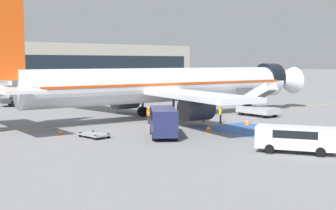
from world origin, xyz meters
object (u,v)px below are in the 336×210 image
(traffic_cone_1, at_px, (247,121))
(ground_crew_2, at_px, (156,118))
(service_van_0, at_px, (163,120))
(traffic_cone_0, at_px, (209,128))
(boarding_stairs_forward, at_px, (257,107))
(baggage_cart, at_px, (94,134))
(ground_crew_1, at_px, (221,113))
(traffic_cone_2, at_px, (60,132))
(service_van_1, at_px, (296,137))
(airliner, at_px, (164,85))
(ground_crew_3, at_px, (204,111))
(ground_crew_0, at_px, (149,114))
(fuel_tanker, at_px, (37,93))

(traffic_cone_1, bearing_deg, ground_crew_2, 160.62)
(service_van_0, distance_m, traffic_cone_0, 4.89)
(boarding_stairs_forward, relative_size, baggage_cart, 1.95)
(ground_crew_1, distance_m, traffic_cone_1, 2.79)
(service_van_0, height_order, baggage_cart, service_van_0)
(service_van_0, distance_m, traffic_cone_1, 11.07)
(traffic_cone_2, bearing_deg, service_van_1, -62.94)
(airliner, bearing_deg, ground_crew_3, 22.10)
(service_van_0, distance_m, traffic_cone_2, 8.82)
(ground_crew_2, xyz_separation_m, traffic_cone_1, (8.75, -3.08, -0.73))
(service_van_1, bearing_deg, traffic_cone_2, -94.08)
(airliner, distance_m, service_van_1, 21.34)
(ground_crew_0, height_order, ground_crew_1, ground_crew_1)
(airliner, bearing_deg, ground_crew_0, -54.54)
(service_van_1, relative_size, traffic_cone_1, 8.35)
(boarding_stairs_forward, distance_m, baggage_cart, 21.97)
(boarding_stairs_forward, height_order, traffic_cone_1, boarding_stairs_forward)
(ground_crew_0, height_order, traffic_cone_2, ground_crew_0)
(traffic_cone_0, bearing_deg, baggage_cart, 157.97)
(baggage_cart, bearing_deg, traffic_cone_1, -15.18)
(traffic_cone_1, distance_m, traffic_cone_2, 17.84)
(boarding_stairs_forward, relative_size, traffic_cone_1, 8.17)
(traffic_cone_0, bearing_deg, airliner, 72.74)
(fuel_tanker, height_order, service_van_1, fuel_tanker)
(ground_crew_1, height_order, traffic_cone_2, ground_crew_1)
(fuel_tanker, height_order, ground_crew_2, fuel_tanker)
(service_van_1, distance_m, ground_crew_3, 17.34)
(boarding_stairs_forward, distance_m, ground_crew_2, 15.22)
(airliner, height_order, ground_crew_1, airliner)
(baggage_cart, xyz_separation_m, traffic_cone_2, (-1.44, 3.08, -0.02))
(boarding_stairs_forward, relative_size, service_van_1, 0.98)
(ground_crew_2, xyz_separation_m, traffic_cone_0, (2.51, -4.20, -0.72))
(ground_crew_3, xyz_separation_m, traffic_cone_2, (-15.39, 1.15, -0.85))
(fuel_tanker, bearing_deg, airliner, 19.56)
(service_van_1, distance_m, traffic_cone_2, 19.31)
(fuel_tanker, xyz_separation_m, baggage_cart, (-8.08, -29.87, -1.50))
(traffic_cone_0, bearing_deg, ground_crew_2, 120.89)
(fuel_tanker, relative_size, traffic_cone_0, 15.39)
(airliner, xyz_separation_m, ground_crew_3, (1.55, -4.55, -2.51))
(baggage_cart, distance_m, traffic_cone_1, 15.69)
(airliner, distance_m, traffic_cone_1, 10.13)
(traffic_cone_0, bearing_deg, fuel_tanker, 91.97)
(ground_crew_0, distance_m, traffic_cone_1, 9.65)
(airliner, xyz_separation_m, service_van_0, (-7.93, -9.83, -2.20))
(boarding_stairs_forward, xyz_separation_m, ground_crew_3, (-7.95, 0.37, 0.11))
(service_van_0, height_order, ground_crew_2, service_van_0)
(ground_crew_0, relative_size, traffic_cone_2, 3.61)
(traffic_cone_1, relative_size, traffic_cone_2, 1.40)
(airliner, distance_m, service_van_0, 12.81)
(fuel_tanker, bearing_deg, ground_crew_0, 9.98)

